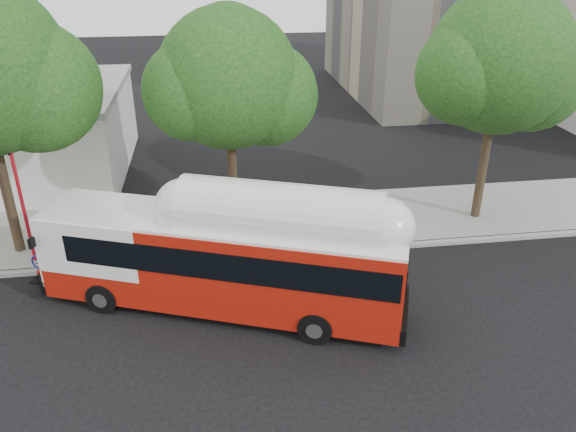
% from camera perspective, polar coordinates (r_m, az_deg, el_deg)
% --- Properties ---
extents(ground, '(120.00, 120.00, 0.00)m').
position_cam_1_polar(ground, '(17.47, -0.87, -10.54)').
color(ground, black).
rests_on(ground, ground).
extents(sidewalk, '(60.00, 5.00, 0.15)m').
position_cam_1_polar(sidewalk, '(22.95, -2.98, -0.76)').
color(sidewalk, gray).
rests_on(sidewalk, ground).
extents(curb_strip, '(60.00, 0.30, 0.15)m').
position_cam_1_polar(curb_strip, '(20.68, -2.27, -3.98)').
color(curb_strip, gray).
rests_on(curb_strip, ground).
extents(red_curb_segment, '(10.00, 0.32, 0.16)m').
position_cam_1_polar(red_curb_segment, '(20.64, -10.61, -4.50)').
color(red_curb_segment, maroon).
rests_on(red_curb_segment, ground).
extents(street_tree_mid, '(5.75, 5.00, 8.62)m').
position_cam_1_polar(street_tree_mid, '(20.51, -4.93, 13.26)').
color(street_tree_mid, '#2D2116').
rests_on(street_tree_mid, ground).
extents(street_tree_right, '(6.21, 5.40, 9.18)m').
position_cam_1_polar(street_tree_right, '(23.10, 21.57, 13.94)').
color(street_tree_right, '#2D2116').
rests_on(street_tree_right, ground).
extents(transit_bus, '(11.82, 6.21, 3.51)m').
position_cam_1_polar(transit_bus, '(17.28, -6.46, -4.66)').
color(transit_bus, '#A8180B').
rests_on(transit_bus, ground).
extents(signal_pole, '(0.13, 0.42, 4.45)m').
position_cam_1_polar(signal_pole, '(21.27, -25.33, 0.93)').
color(signal_pole, red).
rests_on(signal_pole, ground).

